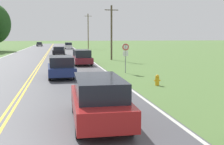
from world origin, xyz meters
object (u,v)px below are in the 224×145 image
at_px(car_dark_grey_sedan_distant, 39,44).
at_px(car_black_sedan_mid_far, 59,51).
at_px(car_maroon_van_mid_near, 82,57).
at_px(car_red_van_nearest, 99,99).
at_px(traffic_sign, 126,51).
at_px(car_white_suv_receding, 69,45).
at_px(car_dark_blue_van_approaching, 61,66).
at_px(fire_hydrant, 157,80).

bearing_deg(car_dark_grey_sedan_distant, car_black_sedan_mid_far, -172.26).
height_order(car_black_sedan_mid_far, car_dark_grey_sedan_distant, car_black_sedan_mid_far).
xyz_separation_m(car_black_sedan_mid_far, car_dark_grey_sedan_distant, (-5.98, 44.20, -0.03)).
distance_m(car_maroon_van_mid_near, car_dark_grey_sedan_distant, 62.04).
bearing_deg(car_red_van_nearest, traffic_sign, 163.37).
height_order(traffic_sign, car_white_suv_receding, traffic_sign).
distance_m(car_maroon_van_mid_near, car_white_suv_receding, 40.41).
bearing_deg(car_maroon_van_mid_near, car_white_suv_receding, 178.06).
xyz_separation_m(car_dark_blue_van_approaching, car_black_sedan_mid_far, (-0.08, 26.45, -0.12)).
xyz_separation_m(car_red_van_nearest, car_dark_grey_sedan_distant, (-7.28, 82.42, -0.18)).
relative_size(car_dark_blue_van_approaching, car_white_suv_receding, 1.05).
distance_m(traffic_sign, car_red_van_nearest, 13.93).
relative_size(traffic_sign, car_white_suv_receding, 0.56).
xyz_separation_m(fire_hydrant, car_maroon_van_mid_near, (-3.63, 13.96, 0.51)).
height_order(car_red_van_nearest, car_dark_grey_sedan_distant, car_red_van_nearest).
bearing_deg(fire_hydrant, car_red_van_nearest, -124.17).
bearing_deg(car_black_sedan_mid_far, car_maroon_van_mid_near, 10.43).
relative_size(car_dark_blue_van_approaching, car_dark_grey_sedan_distant, 1.07).
bearing_deg(car_black_sedan_mid_far, car_dark_grey_sedan_distant, -169.82).
height_order(car_red_van_nearest, car_dark_blue_van_approaching, car_red_van_nearest).
distance_m(car_white_suv_receding, car_dark_grey_sedan_distant, 22.67).
relative_size(car_maroon_van_mid_near, car_white_suv_receding, 1.04).
relative_size(car_black_sedan_mid_far, car_dark_grey_sedan_distant, 1.08).
distance_m(fire_hydrant, car_black_sedan_mid_far, 31.82).
height_order(traffic_sign, car_dark_blue_van_approaching, traffic_sign).
height_order(fire_hydrant, car_red_van_nearest, car_red_van_nearest).
bearing_deg(car_dark_grey_sedan_distant, fire_hydrant, -170.92).
bearing_deg(car_black_sedan_mid_far, traffic_sign, 14.84).
relative_size(traffic_sign, car_black_sedan_mid_far, 0.53).
distance_m(fire_hydrant, car_dark_blue_van_approaching, 7.66).
xyz_separation_m(car_red_van_nearest, car_dark_blue_van_approaching, (-1.22, 11.77, -0.03)).
bearing_deg(car_white_suv_receding, car_red_van_nearest, 1.59).
relative_size(car_maroon_van_mid_near, car_black_sedan_mid_far, 0.97).
bearing_deg(traffic_sign, fire_hydrant, -84.84).
bearing_deg(traffic_sign, car_maroon_van_mid_near, 111.69).
xyz_separation_m(car_red_van_nearest, car_black_sedan_mid_far, (-1.30, 38.22, -0.15)).
bearing_deg(car_dark_blue_van_approaching, car_white_suv_receding, 175.15).
bearing_deg(car_maroon_van_mid_near, car_red_van_nearest, -5.00).
height_order(traffic_sign, car_dark_grey_sedan_distant, traffic_sign).
distance_m(traffic_sign, car_dark_blue_van_approaching, 5.69).
height_order(car_black_sedan_mid_far, car_white_suv_receding, car_white_suv_receding).
distance_m(traffic_sign, car_maroon_van_mid_near, 8.35).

